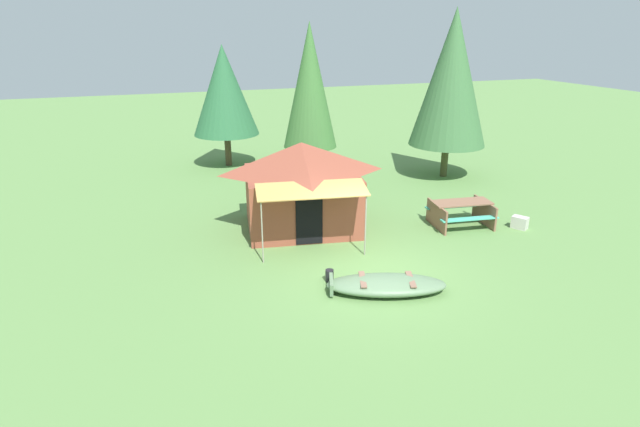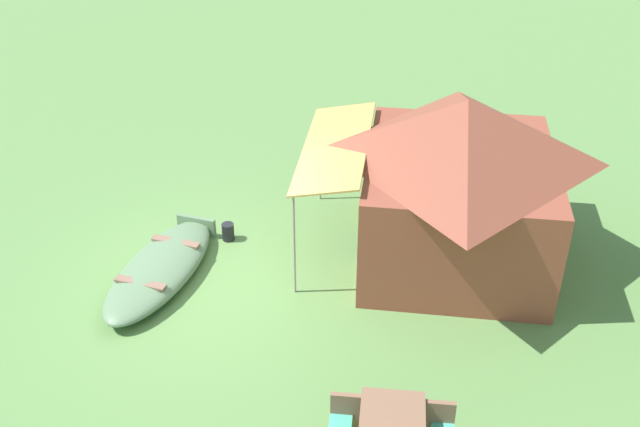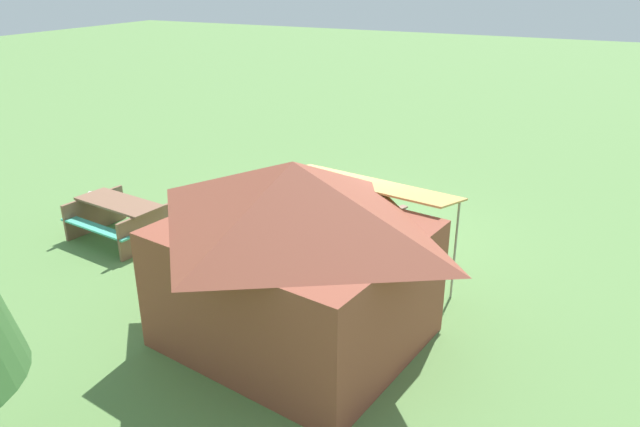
{
  "view_description": "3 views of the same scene",
  "coord_description": "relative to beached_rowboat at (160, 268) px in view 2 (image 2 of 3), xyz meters",
  "views": [
    {
      "loc": [
        -4.98,
        -10.52,
        5.86
      ],
      "look_at": [
        -0.82,
        1.41,
        1.22
      ],
      "focal_mm": 28.68,
      "sensor_mm": 36.0,
      "label": 1
    },
    {
      "loc": [
        9.22,
        1.24,
        6.95
      ],
      "look_at": [
        -0.37,
        1.45,
        0.94
      ],
      "focal_mm": 41.8,
      "sensor_mm": 36.0,
      "label": 2
    },
    {
      "loc": [
        -4.16,
        9.96,
        4.95
      ],
      "look_at": [
        0.02,
        1.45,
        1.02
      ],
      "focal_mm": 33.27,
      "sensor_mm": 36.0,
      "label": 3
    }
  ],
  "objects": [
    {
      "name": "ground_plane",
      "position": [
        0.03,
        1.01,
        -0.19
      ],
      "size": [
        80.0,
        80.0,
        0.0
      ],
      "primitive_type": "plane",
      "color": "#5E8847"
    },
    {
      "name": "canvas_cabin_tent",
      "position": [
        -0.61,
        4.59,
        1.19
      ],
      "size": [
        3.98,
        4.4,
        2.66
      ],
      "color": "brown",
      "rests_on": "ground_plane"
    },
    {
      "name": "fuel_can",
      "position": [
        -1.05,
        0.95,
        -0.04
      ],
      "size": [
        0.21,
        0.21,
        0.3
      ],
      "primitive_type": "cylinder",
      "rotation": [
        0.0,
        0.0,
        1.56
      ],
      "color": "black",
      "rests_on": "ground_plane"
    },
    {
      "name": "beached_rowboat",
      "position": [
        0.0,
        0.0,
        0.0
      ],
      "size": [
        2.99,
        1.9,
        0.37
      ],
      "color": "#5F7B59",
      "rests_on": "ground_plane"
    }
  ]
}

